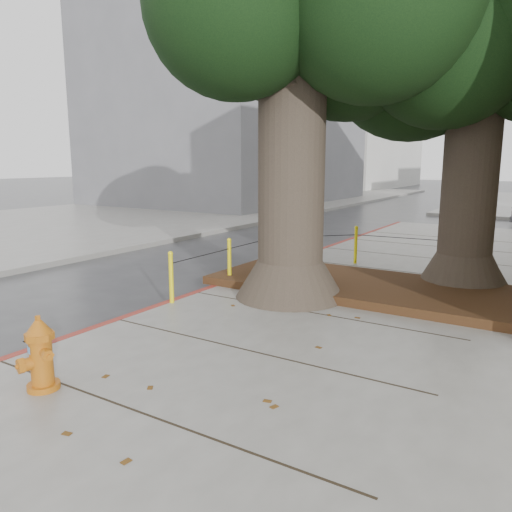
{
  "coord_description": "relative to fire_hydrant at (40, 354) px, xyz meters",
  "views": [
    {
      "loc": [
        4.01,
        -5.32,
        2.66
      ],
      "look_at": [
        -0.35,
        1.59,
        1.1
      ],
      "focal_mm": 35.0,
      "sensor_mm": 36.0,
      "label": 1
    }
  ],
  "objects": [
    {
      "name": "ground",
      "position": [
        0.78,
        2.19,
        -0.57
      ],
      "size": [
        140.0,
        140.0,
        0.0
      ],
      "primitive_type": "plane",
      "color": "#28282B",
      "rests_on": "ground"
    },
    {
      "name": "sidewalk_opposite",
      "position": [
        -13.22,
        12.19,
        -0.49
      ],
      "size": [
        14.0,
        60.0,
        0.15
      ],
      "primitive_type": "cube",
      "color": "slate",
      "rests_on": "ground"
    },
    {
      "name": "curb_red",
      "position": [
        -1.22,
        4.69,
        -0.49
      ],
      "size": [
        0.14,
        26.0,
        0.16
      ],
      "primitive_type": "cube",
      "color": "maroon",
      "rests_on": "ground"
    },
    {
      "name": "planter_bed",
      "position": [
        1.68,
        6.09,
        -0.34
      ],
      "size": [
        6.4,
        2.6,
        0.16
      ],
      "primitive_type": "cube",
      "color": "black",
      "rests_on": "sidewalk_main"
    },
    {
      "name": "building_far_grey",
      "position": [
        -14.22,
        24.19,
        5.43
      ],
      "size": [
        12.0,
        16.0,
        12.0
      ],
      "primitive_type": "cube",
      "color": "slate",
      "rests_on": "ground"
    },
    {
      "name": "building_far_white",
      "position": [
        -16.22,
        47.19,
        6.93
      ],
      "size": [
        12.0,
        18.0,
        15.0
      ],
      "primitive_type": "cube",
      "color": "silver",
      "rests_on": "ground"
    },
    {
      "name": "tree_far",
      "position": [
        3.42,
        7.52,
        4.45
      ],
      "size": [
        4.5,
        3.8,
        7.17
      ],
      "color": "#4C3F33",
      "rests_on": "sidewalk_main"
    },
    {
      "name": "bollard_ring",
      "position": [
        -0.08,
        6.57,
        0.1
      ],
      "size": [
        3.79,
        5.39,
        0.95
      ],
      "color": "yellow",
      "rests_on": "sidewalk_main"
    },
    {
      "name": "fire_hydrant",
      "position": [
        0.0,
        0.0,
        0.0
      ],
      "size": [
        0.45,
        0.44,
        0.85
      ],
      "rotation": [
        0.0,
        0.0,
        -0.29
      ],
      "color": "#C56814",
      "rests_on": "sidewalk_main"
    },
    {
      "name": "car_dark",
      "position": [
        -10.92,
        19.82,
        -0.04
      ],
      "size": [
        1.58,
        3.68,
        1.06
      ],
      "primitive_type": "imported",
      "rotation": [
        0.0,
        0.0,
        -0.03
      ],
      "color": "black",
      "rests_on": "ground"
    }
  ]
}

